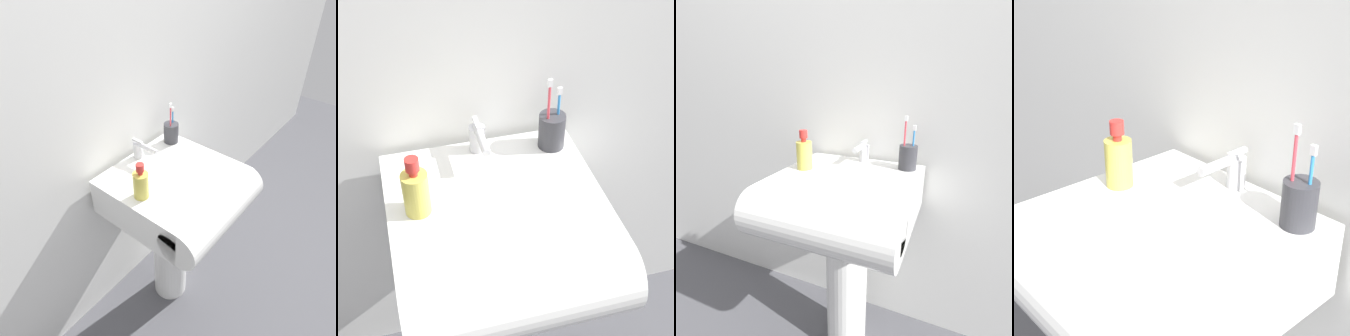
# 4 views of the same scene
# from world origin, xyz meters

# --- Properties ---
(wall_back) EXTENTS (5.00, 0.05, 2.40)m
(wall_back) POSITION_xyz_m (0.00, 0.28, 1.20)
(wall_back) COLOR silver
(wall_back) RESTS_ON ground
(sink_pedestal) EXTENTS (0.18, 0.18, 0.68)m
(sink_pedestal) POSITION_xyz_m (0.00, 0.00, 0.34)
(sink_pedestal) COLOR white
(sink_pedestal) RESTS_ON ground
(sink_basin) EXTENTS (0.52, 0.55, 0.18)m
(sink_basin) POSITION_xyz_m (0.00, -0.06, 0.76)
(sink_basin) COLOR white
(sink_basin) RESTS_ON sink_pedestal
(faucet) EXTENTS (0.04, 0.14, 0.09)m
(faucet) POSITION_xyz_m (0.00, 0.18, 0.90)
(faucet) COLOR silver
(faucet) RESTS_ON sink_basin
(toothbrush_cup) EXTENTS (0.07, 0.07, 0.21)m
(toothbrush_cup) POSITION_xyz_m (0.20, 0.16, 0.90)
(toothbrush_cup) COLOR #38383D
(toothbrush_cup) RESTS_ON sink_basin
(soap_bottle) EXTENTS (0.06, 0.06, 0.16)m
(soap_bottle) POSITION_xyz_m (-0.19, 0.00, 0.91)
(soap_bottle) COLOR gold
(soap_bottle) RESTS_ON sink_basin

